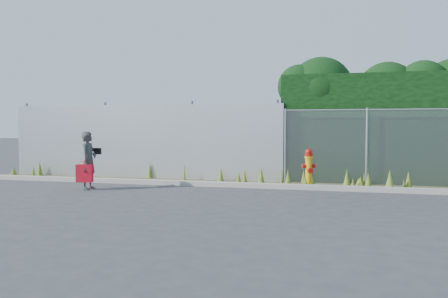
% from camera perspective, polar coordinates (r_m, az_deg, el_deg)
% --- Properties ---
extents(ground, '(80.00, 80.00, 0.00)m').
position_cam_1_polar(ground, '(9.50, -0.26, -6.49)').
color(ground, '#373639').
rests_on(ground, ground).
extents(curb, '(16.00, 0.22, 0.12)m').
position_cam_1_polar(curb, '(11.23, 1.98, -4.71)').
color(curb, '#9D978E').
rests_on(curb, ground).
extents(weed_strip, '(16.00, 1.30, 0.51)m').
position_cam_1_polar(weed_strip, '(11.67, 6.55, -4.10)').
color(weed_strip, '#49432A').
rests_on(weed_strip, ground).
extents(corrugated_fence, '(8.50, 0.21, 2.30)m').
position_cam_1_polar(corrugated_fence, '(13.31, -10.73, 0.95)').
color(corrugated_fence, '#BABCC2').
rests_on(corrugated_fence, ground).
extents(chainlink_fence, '(6.50, 0.07, 2.05)m').
position_cam_1_polar(chainlink_fence, '(12.26, 23.04, 0.26)').
color(chainlink_fence, gray).
rests_on(chainlink_fence, ground).
extents(hedge, '(7.48, 1.92, 3.70)m').
position_cam_1_polar(hedge, '(13.30, 22.66, 4.71)').
color(hedge, black).
rests_on(hedge, ground).
extents(fire_hydrant, '(0.34, 0.30, 1.01)m').
position_cam_1_polar(fire_hydrant, '(11.33, 10.98, -2.50)').
color(fire_hydrant, '#E4B20C').
rests_on(fire_hydrant, ground).
extents(woman, '(0.38, 0.55, 1.44)m').
position_cam_1_polar(woman, '(11.29, -17.25, -1.44)').
color(woman, '#0D564C').
rests_on(woman, ground).
extents(red_tote_bag, '(0.39, 0.15, 0.52)m').
position_cam_1_polar(red_tote_bag, '(11.20, -17.76, -3.04)').
color(red_tote_bag, '#AE0927').
extents(black_shoulder_bag, '(0.21, 0.09, 0.16)m').
position_cam_1_polar(black_shoulder_bag, '(11.46, -16.28, -0.27)').
color(black_shoulder_bag, black).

